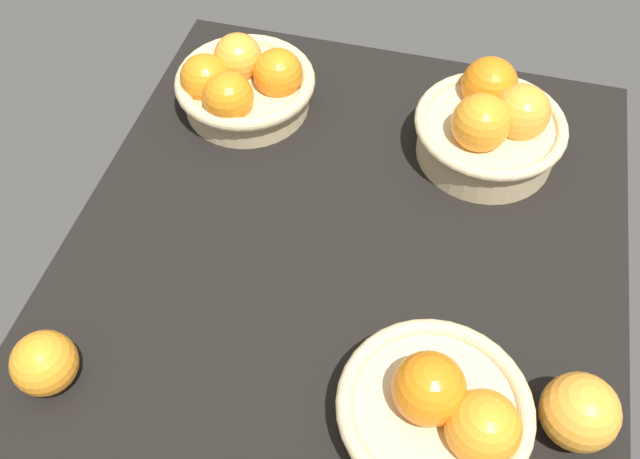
{
  "coord_description": "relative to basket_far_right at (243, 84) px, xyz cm",
  "views": [
    {
      "loc": [
        -52.88,
        -10.65,
        77.28
      ],
      "look_at": [
        -0.24,
        3.01,
        7.0
      ],
      "focal_mm": 39.63,
      "sensor_mm": 36.0,
      "label": 1
    }
  ],
  "objects": [
    {
      "name": "loose_orange_front_gap",
      "position": [
        -39.89,
        -50.34,
        -0.33
      ],
      "size": [
        8.37,
        8.37,
        8.37
      ],
      "primitive_type": "sphere",
      "color": "#F49E33",
      "rests_on": "market_tray"
    },
    {
      "name": "market_tray",
      "position": [
        -22.95,
        -20.92,
        -6.02
      ],
      "size": [
        84.0,
        72.0,
        3.0
      ],
      "primitive_type": "cube",
      "color": "black",
      "rests_on": "ground"
    },
    {
      "name": "basket_near_right",
      "position": [
        -0.3,
        -36.65,
        0.68
      ],
      "size": [
        21.2,
        21.2,
        12.46
      ],
      "color": "#D3BC8C",
      "rests_on": "market_tray"
    },
    {
      "name": "loose_orange_back_gap",
      "position": [
        -48.66,
        6.93,
        -0.83
      ],
      "size": [
        7.37,
        7.37,
        7.37
      ],
      "primitive_type": "sphere",
      "color": "orange",
      "rests_on": "market_tray"
    },
    {
      "name": "basket_far_right",
      "position": [
        0.0,
        0.0,
        0.0
      ],
      "size": [
        20.98,
        20.98,
        10.54
      ],
      "color": "#D3BC8C",
      "rests_on": "market_tray"
    },
    {
      "name": "basket_near_left",
      "position": [
        -43.68,
        -36.02,
        -0.16
      ],
      "size": [
        20.77,
        20.77,
        11.61
      ],
      "color": "#D3BC8C",
      "rests_on": "market_tray"
    }
  ]
}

